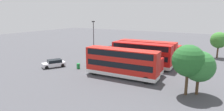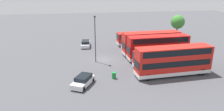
{
  "view_description": "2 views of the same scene",
  "coord_description": "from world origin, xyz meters",
  "views": [
    {
      "loc": [
        35.1,
        23.77,
        9.99
      ],
      "look_at": [
        1.73,
        3.5,
        1.55
      ],
      "focal_mm": 31.57,
      "sensor_mm": 36.0,
      "label": 1
    },
    {
      "loc": [
        36.99,
        -4.71,
        13.31
      ],
      "look_at": [
        2.66,
        1.09,
        1.63
      ],
      "focal_mm": 33.9,
      "sensor_mm": 36.0,
      "label": 2
    }
  ],
  "objects": [
    {
      "name": "bus_single_deck_second",
      "position": [
        -5.23,
        9.96,
        1.62
      ],
      "size": [
        3.11,
        10.79,
        2.95
      ],
      "color": "#B71411",
      "rests_on": "ground"
    },
    {
      "name": "bus_single_deck_near_end",
      "position": [
        -8.86,
        9.43,
        1.62
      ],
      "size": [
        2.82,
        10.4,
        2.95
      ],
      "color": "red",
      "rests_on": "ground"
    },
    {
      "name": "bus_double_decker_sixth",
      "position": [
        8.79,
        9.51,
        2.45
      ],
      "size": [
        3.24,
        11.9,
        4.55
      ],
      "color": "red",
      "rests_on": "ground"
    },
    {
      "name": "tree_leftmost",
      "position": [
        -14.7,
        21.52,
        4.05
      ],
      "size": [
        3.6,
        3.6,
        5.87
      ],
      "color": "#4C3823",
      "rests_on": "ground"
    },
    {
      "name": "ground_plane",
      "position": [
        0.0,
        0.0,
        0.0
      ],
      "size": [
        140.0,
        140.0,
        0.0
      ],
      "primitive_type": "plane",
      "color": "#47474C"
    },
    {
      "name": "waste_bin_yellow",
      "position": [
        8.52,
        0.39,
        0.47
      ],
      "size": [
        0.6,
        0.6,
        0.95
      ],
      "primitive_type": "cylinder",
      "color": "#197F33",
      "rests_on": "ground"
    },
    {
      "name": "car_small_green",
      "position": [
        10.11,
        -4.23,
        0.7
      ],
      "size": [
        4.49,
        3.58,
        1.43
      ],
      "color": "silver",
      "rests_on": "ground"
    },
    {
      "name": "bus_double_decker_third",
      "position": [
        -1.6,
        9.67,
        2.45
      ],
      "size": [
        3.19,
        11.52,
        4.55
      ],
      "color": "red",
      "rests_on": "ground"
    },
    {
      "name": "bus_single_deck_fifth",
      "position": [
        5.59,
        9.61,
        1.62
      ],
      "size": [
        2.76,
        10.75,
        2.95
      ],
      "color": "#B71411",
      "rests_on": "ground"
    },
    {
      "name": "lamp_post_tall",
      "position": [
        0.97,
        -1.62,
        4.85
      ],
      "size": [
        0.7,
        0.3,
        8.33
      ],
      "color": "#38383D",
      "rests_on": "ground"
    },
    {
      "name": "bus_double_decker_fourth",
      "position": [
        1.59,
        9.84,
        2.45
      ],
      "size": [
        3.0,
        11.41,
        4.55
      ],
      "color": "#B71411",
      "rests_on": "ground"
    },
    {
      "name": "car_hatchback_silver",
      "position": [
        -9.4,
        -2.91,
        0.7
      ],
      "size": [
        4.74,
        2.21,
        1.43
      ],
      "color": "silver",
      "rests_on": "ground"
    }
  ]
}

